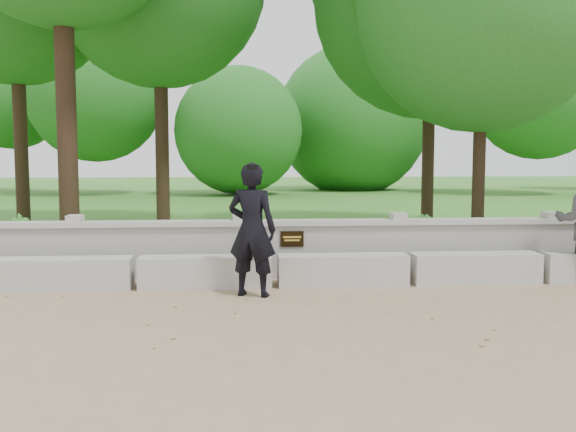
# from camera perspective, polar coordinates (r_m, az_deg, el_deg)

# --- Properties ---
(ground) EXTENTS (80.00, 80.00, 0.00)m
(ground) POSITION_cam_1_polar(r_m,az_deg,el_deg) (7.57, -0.35, -9.11)
(ground) COLOR #A08362
(ground) RESTS_ON ground
(lawn) EXTENTS (40.00, 22.00, 0.25)m
(lawn) POSITION_cam_1_polar(r_m,az_deg,el_deg) (21.39, -3.04, 0.55)
(lawn) COLOR #2E731A
(lawn) RESTS_ON ground
(concrete_bench) EXTENTS (11.90, 0.45, 0.45)m
(concrete_bench) POSITION_cam_1_polar(r_m,az_deg,el_deg) (9.37, -1.19, -4.90)
(concrete_bench) COLOR #A5A29C
(concrete_bench) RESTS_ON ground
(parapet_wall) EXTENTS (12.50, 0.35, 0.90)m
(parapet_wall) POSITION_cam_1_polar(r_m,az_deg,el_deg) (10.02, -1.42, -2.85)
(parapet_wall) COLOR #9B9892
(parapet_wall) RESTS_ON ground
(man_main) EXTENTS (0.76, 0.71, 1.81)m
(man_main) POSITION_cam_1_polar(r_m,az_deg,el_deg) (8.64, -3.22, -1.22)
(man_main) COLOR black
(man_main) RESTS_ON ground
(shrub_a) EXTENTS (0.39, 0.38, 0.62)m
(shrub_a) POSITION_cam_1_polar(r_m,az_deg,el_deg) (12.42, -22.61, -1.23)
(shrub_a) COLOR #3A8F30
(shrub_a) RESTS_ON lawn
(shrub_b) EXTENTS (0.42, 0.45, 0.66)m
(shrub_b) POSITION_cam_1_polar(r_m,az_deg,el_deg) (11.14, 11.90, -1.55)
(shrub_b) COLOR #3A8F30
(shrub_b) RESTS_ON lawn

